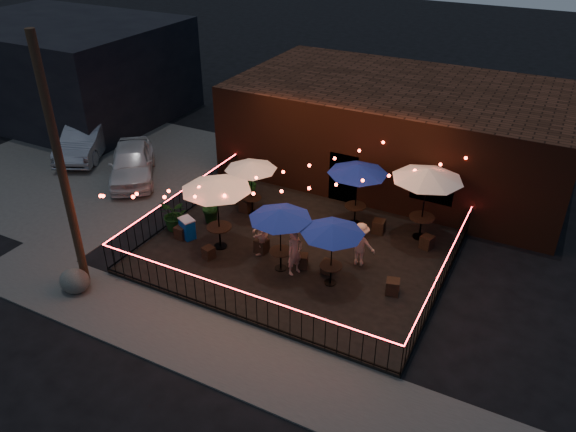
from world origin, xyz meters
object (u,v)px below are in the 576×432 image
object	(u,v)px
cafe_table_3	(358,170)
cooler	(187,228)
cafe_table_0	(216,185)
cafe_table_4	(333,230)
boulder	(75,281)
cafe_table_2	(280,215)
cafe_table_1	(251,166)
cafe_table_5	(428,175)
utility_pole	(61,170)

from	to	relation	value
cafe_table_3	cooler	world-z (taller)	cafe_table_3
cafe_table_0	cafe_table_4	distance (m)	4.31
cafe_table_4	boulder	distance (m)	8.29
cafe_table_0	cafe_table_2	size ratio (longest dim) A/B	1.19
cafe_table_1	boulder	bearing A→B (deg)	-111.14
cafe_table_0	cafe_table_3	size ratio (longest dim) A/B	1.03
cafe_table_4	cooler	xyz separation A→B (m)	(-5.66, 0.11, -1.62)
cafe_table_1	cafe_table_5	bearing A→B (deg)	11.51
cafe_table_3	cooler	xyz separation A→B (m)	(-4.96, -3.72, -1.83)
cafe_table_2	cafe_table_5	xyz separation A→B (m)	(3.53, 4.04, 0.43)
cafe_table_2	cafe_table_5	size ratio (longest dim) A/B	0.93
utility_pole	cafe_table_2	world-z (taller)	utility_pole
cafe_table_1	cafe_table_5	world-z (taller)	cafe_table_5
cafe_table_4	cafe_table_5	bearing A→B (deg)	66.34
cafe_table_3	cafe_table_4	bearing A→B (deg)	-79.66
cafe_table_5	boulder	xyz separation A→B (m)	(-8.83, -7.92, -2.28)
cafe_table_2	cooler	distance (m)	4.23
boulder	cafe_table_0	bearing A→B (deg)	55.47
cafe_table_0	cafe_table_5	world-z (taller)	cafe_table_5
utility_pole	cafe_table_3	bearing A→B (deg)	48.08
cafe_table_5	cafe_table_2	bearing A→B (deg)	-131.19
cafe_table_2	boulder	bearing A→B (deg)	-143.77
utility_pole	cafe_table_0	distance (m)	4.79
cafe_table_4	cafe_table_5	xyz separation A→B (m)	(1.75, 4.00, 0.49)
cafe_table_3	cafe_table_5	bearing A→B (deg)	4.08
cafe_table_2	cafe_table_4	size ratio (longest dim) A/B	0.98
utility_pole	cafe_table_0	xyz separation A→B (m)	(2.90, 3.54, -1.43)
cafe_table_3	cafe_table_4	xyz separation A→B (m)	(0.70, -3.83, -0.22)
cafe_table_4	cafe_table_5	distance (m)	4.40
cafe_table_0	cafe_table_2	world-z (taller)	cafe_table_0
utility_pole	cafe_table_3	size ratio (longest dim) A/B	2.74
cafe_table_4	boulder	bearing A→B (deg)	-151.04
utility_pole	cafe_table_1	distance (m)	6.94
cafe_table_3	cafe_table_5	xyz separation A→B (m)	(2.45, 0.18, 0.27)
cooler	cafe_table_0	bearing A→B (deg)	26.41
cafe_table_2	cafe_table_4	xyz separation A→B (m)	(1.78, 0.03, -0.06)
utility_pole	cafe_table_1	xyz separation A→B (m)	(2.67, 6.12, -1.85)
cafe_table_0	cafe_table_4	xyz separation A→B (m)	(4.29, -0.14, -0.41)
cooler	boulder	bearing A→B (deg)	-84.62
cafe_table_2	cafe_table_5	world-z (taller)	cafe_table_5
cafe_table_3	cafe_table_0	bearing A→B (deg)	-134.24
cafe_table_4	cafe_table_2	bearing A→B (deg)	-178.91
cafe_table_2	cafe_table_0	bearing A→B (deg)	175.96
cafe_table_1	boulder	xyz separation A→B (m)	(-2.57, -6.65, -1.78)
cafe_table_0	boulder	size ratio (longest dim) A/B	3.17
cooler	utility_pole	bearing A→B (deg)	-88.70
cafe_table_1	cooler	distance (m)	3.28
utility_pole	boulder	world-z (taller)	utility_pole
cafe_table_0	cooler	size ratio (longest dim) A/B	3.88
cafe_table_0	cafe_table_4	size ratio (longest dim) A/B	1.17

